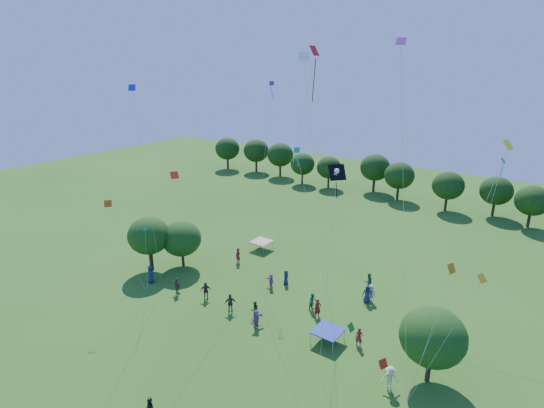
{
  "coord_description": "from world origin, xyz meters",
  "views": [
    {
      "loc": [
        18.39,
        -11.76,
        21.49
      ],
      "look_at": [
        0.0,
        14.0,
        11.0
      ],
      "focal_mm": 28.0,
      "sensor_mm": 36.0,
      "label": 1
    }
  ],
  "objects_px": {
    "near_tree_east": "(433,337)",
    "pirate_kite": "(337,176)",
    "near_tree_north": "(182,238)",
    "tent_red_stripe": "(261,242)",
    "tent_blue": "(328,331)",
    "red_high_kite": "(305,104)",
    "near_tree_west": "(149,236)"
  },
  "relations": [
    {
      "from": "near_tree_west",
      "to": "tent_blue",
      "type": "xyz_separation_m",
      "value": [
        21.8,
        -0.13,
        -2.99
      ]
    },
    {
      "from": "near_tree_west",
      "to": "near_tree_north",
      "type": "height_order",
      "value": "near_tree_west"
    },
    {
      "from": "near_tree_west",
      "to": "tent_red_stripe",
      "type": "height_order",
      "value": "near_tree_west"
    },
    {
      "from": "tent_blue",
      "to": "pirate_kite",
      "type": "distance_m",
      "value": 13.15
    },
    {
      "from": "near_tree_west",
      "to": "tent_blue",
      "type": "bearing_deg",
      "value": -0.34
    },
    {
      "from": "tent_blue",
      "to": "red_high_kite",
      "type": "distance_m",
      "value": 17.96
    },
    {
      "from": "tent_blue",
      "to": "pirate_kite",
      "type": "height_order",
      "value": "pirate_kite"
    },
    {
      "from": "tent_blue",
      "to": "red_high_kite",
      "type": "relative_size",
      "value": 0.1
    },
    {
      "from": "near_tree_north",
      "to": "tent_blue",
      "type": "bearing_deg",
      "value": -7.9
    },
    {
      "from": "near_tree_west",
      "to": "near_tree_north",
      "type": "bearing_deg",
      "value": 50.1
    },
    {
      "from": "pirate_kite",
      "to": "near_tree_north",
      "type": "bearing_deg",
      "value": 170.1
    },
    {
      "from": "red_high_kite",
      "to": "near_tree_west",
      "type": "bearing_deg",
      "value": -179.53
    },
    {
      "from": "near_tree_west",
      "to": "tent_red_stripe",
      "type": "xyz_separation_m",
      "value": [
        6.59,
        11.24,
        -2.99
      ]
    },
    {
      "from": "near_tree_east",
      "to": "tent_blue",
      "type": "bearing_deg",
      "value": -178.35
    },
    {
      "from": "near_tree_east",
      "to": "tent_blue",
      "type": "xyz_separation_m",
      "value": [
        -7.92,
        -0.23,
        -2.62
      ]
    },
    {
      "from": "near_tree_east",
      "to": "near_tree_north",
      "type": "bearing_deg",
      "value": 174.82
    },
    {
      "from": "near_tree_east",
      "to": "pirate_kite",
      "type": "distance_m",
      "value": 12.89
    },
    {
      "from": "tent_red_stripe",
      "to": "tent_blue",
      "type": "height_order",
      "value": "same"
    },
    {
      "from": "tent_blue",
      "to": "red_high_kite",
      "type": "bearing_deg",
      "value": 174.24
    },
    {
      "from": "near_tree_north",
      "to": "red_high_kite",
      "type": "bearing_deg",
      "value": -8.25
    },
    {
      "from": "near_tree_north",
      "to": "near_tree_east",
      "type": "distance_m",
      "value": 27.66
    },
    {
      "from": "near_tree_east",
      "to": "tent_red_stripe",
      "type": "xyz_separation_m",
      "value": [
        -23.13,
        11.14,
        -2.62
      ]
    },
    {
      "from": "tent_blue",
      "to": "pirate_kite",
      "type": "xyz_separation_m",
      "value": [
        0.5,
        -0.79,
        13.11
      ]
    },
    {
      "from": "near_tree_north",
      "to": "tent_blue",
      "type": "relative_size",
      "value": 2.4
    },
    {
      "from": "tent_red_stripe",
      "to": "tent_blue",
      "type": "xyz_separation_m",
      "value": [
        15.21,
        -11.37,
        0.0
      ]
    },
    {
      "from": "near_tree_west",
      "to": "tent_blue",
      "type": "distance_m",
      "value": 22.01
    },
    {
      "from": "near_tree_north",
      "to": "pirate_kite",
      "type": "xyz_separation_m",
      "value": [
        20.13,
        -3.51,
        10.82
      ]
    },
    {
      "from": "near_tree_north",
      "to": "tent_red_stripe",
      "type": "xyz_separation_m",
      "value": [
        4.42,
        8.64,
        -2.29
      ]
    },
    {
      "from": "near_tree_west",
      "to": "tent_blue",
      "type": "relative_size",
      "value": 2.75
    },
    {
      "from": "tent_blue",
      "to": "red_high_kite",
      "type": "height_order",
      "value": "red_high_kite"
    },
    {
      "from": "near_tree_west",
      "to": "pirate_kite",
      "type": "distance_m",
      "value": 24.51
    },
    {
      "from": "tent_blue",
      "to": "red_high_kite",
      "type": "xyz_separation_m",
      "value": [
        -2.81,
        0.28,
        17.73
      ]
    }
  ]
}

